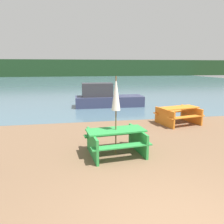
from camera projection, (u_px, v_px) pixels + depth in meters
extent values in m
cube|color=slate|center=(82.00, 82.00, 34.31)|extent=(60.00, 50.00, 0.00)
cube|color=#1E3D1E|center=(78.00, 68.00, 53.14)|extent=(80.00, 1.60, 4.00)
cube|color=green|center=(116.00, 130.00, 6.34)|extent=(1.75, 0.87, 0.04)
cube|color=green|center=(122.00, 146.00, 5.88)|extent=(1.70, 0.46, 0.04)
cube|color=green|center=(111.00, 134.00, 6.91)|extent=(1.70, 0.46, 0.04)
cube|color=green|center=(92.00, 145.00, 6.22)|extent=(0.22, 1.38, 0.70)
cube|color=green|center=(138.00, 140.00, 6.61)|extent=(0.22, 1.38, 0.70)
cube|color=orange|center=(179.00, 108.00, 9.68)|extent=(1.85, 1.04, 0.04)
cube|color=orange|center=(187.00, 117.00, 9.24)|extent=(1.77, 0.63, 0.04)
cube|color=orange|center=(171.00, 112.00, 10.24)|extent=(1.77, 0.63, 0.04)
cube|color=orange|center=(164.00, 117.00, 9.49)|extent=(0.35, 1.37, 0.72)
cube|color=orange|center=(191.00, 115.00, 10.02)|extent=(0.35, 1.37, 0.72)
cylinder|color=brown|center=(116.00, 116.00, 6.25)|extent=(0.04, 0.04, 2.28)
cone|color=white|center=(116.00, 93.00, 6.11)|extent=(0.25, 0.25, 0.96)
cube|color=#333856|center=(109.00, 101.00, 13.96)|extent=(4.31, 1.46, 0.65)
cube|color=#333338|center=(97.00, 90.00, 13.68)|extent=(1.91, 1.00, 0.84)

